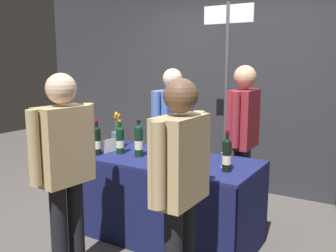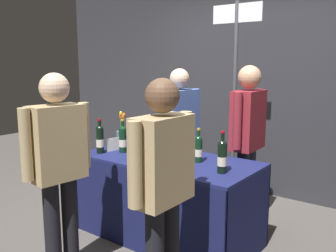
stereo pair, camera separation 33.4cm
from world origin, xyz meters
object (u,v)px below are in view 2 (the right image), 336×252
(tasting_table, at_px, (168,183))
(wine_glass_near_vendor, at_px, (162,144))
(booth_signpost, at_px, (235,82))
(flower_vase, at_px, (122,136))
(display_bottle_0, at_px, (100,139))
(wine_glass_mid, at_px, (222,158))
(vendor_presenter, at_px, (248,133))
(featured_wine_bottle, at_px, (140,140))
(taster_foreground_right, at_px, (58,160))

(tasting_table, xyz_separation_m, wine_glass_near_vendor, (-0.12, 0.07, 0.33))
(booth_signpost, bearing_deg, flower_vase, -128.57)
(booth_signpost, bearing_deg, display_bottle_0, -120.87)
(wine_glass_mid, xyz_separation_m, vendor_presenter, (-0.08, 0.66, 0.10))
(tasting_table, bearing_deg, vendor_presenter, 53.94)
(display_bottle_0, bearing_deg, featured_wine_bottle, 22.90)
(tasting_table, height_order, vendor_presenter, vendor_presenter)
(tasting_table, relative_size, display_bottle_0, 4.94)
(wine_glass_mid, xyz_separation_m, booth_signpost, (-0.44, 1.05, 0.57))
(featured_wine_bottle, xyz_separation_m, display_bottle_0, (-0.37, -0.16, -0.01))
(display_bottle_0, relative_size, booth_signpost, 0.15)
(display_bottle_0, relative_size, flower_vase, 0.88)
(tasting_table, distance_m, vendor_presenter, 0.91)
(wine_glass_near_vendor, relative_size, flower_vase, 0.36)
(featured_wine_bottle, relative_size, wine_glass_near_vendor, 2.52)
(featured_wine_bottle, bearing_deg, tasting_table, 16.07)
(wine_glass_near_vendor, bearing_deg, tasting_table, -28.49)
(tasting_table, height_order, wine_glass_near_vendor, wine_glass_near_vendor)
(wine_glass_mid, bearing_deg, booth_signpost, 112.49)
(vendor_presenter, relative_size, taster_foreground_right, 1.03)
(flower_vase, bearing_deg, wine_glass_mid, -3.76)
(featured_wine_bottle, xyz_separation_m, flower_vase, (-0.38, 0.15, -0.04))
(featured_wine_bottle, distance_m, booth_signpost, 1.29)
(taster_foreground_right, bearing_deg, flower_vase, 26.78)
(display_bottle_0, xyz_separation_m, wine_glass_mid, (1.20, 0.23, -0.05))
(vendor_presenter, bearing_deg, wine_glass_near_vendor, -47.34)
(display_bottle_0, distance_m, vendor_presenter, 1.43)
(flower_vase, bearing_deg, vendor_presenter, 27.19)
(vendor_presenter, relative_size, booth_signpost, 0.71)
(display_bottle_0, relative_size, wine_glass_mid, 2.70)
(flower_vase, xyz_separation_m, vendor_presenter, (1.13, 0.58, 0.08))
(featured_wine_bottle, bearing_deg, booth_signpost, 70.70)
(wine_glass_near_vendor, relative_size, wine_glass_mid, 1.10)
(wine_glass_mid, relative_size, flower_vase, 0.33)
(vendor_presenter, height_order, taster_foreground_right, vendor_presenter)
(flower_vase, xyz_separation_m, booth_signpost, (0.78, 0.97, 0.54))
(flower_vase, bearing_deg, featured_wine_bottle, -21.51)
(wine_glass_mid, bearing_deg, taster_foreground_right, -129.04)
(booth_signpost, bearing_deg, taster_foreground_right, -100.37)
(tasting_table, height_order, booth_signpost, booth_signpost)
(display_bottle_0, distance_m, wine_glass_near_vendor, 0.60)
(display_bottle_0, relative_size, vendor_presenter, 0.21)
(booth_signpost, bearing_deg, wine_glass_mid, -67.51)
(tasting_table, bearing_deg, featured_wine_bottle, -163.93)
(taster_foreground_right, bearing_deg, wine_glass_mid, -32.61)
(booth_signpost, bearing_deg, vendor_presenter, -48.26)
(display_bottle_0, xyz_separation_m, flower_vase, (-0.01, 0.31, -0.03))
(wine_glass_mid, bearing_deg, flower_vase, 176.24)
(display_bottle_0, bearing_deg, taster_foreground_right, -63.18)
(featured_wine_bottle, xyz_separation_m, taster_foreground_right, (0.02, -0.93, 0.00))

